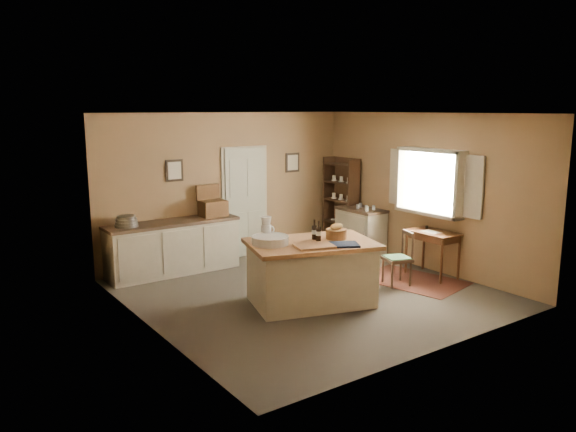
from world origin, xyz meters
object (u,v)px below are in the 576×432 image
sideboard (173,245)px  desk_chair (397,259)px  right_cabinet (361,231)px  shelving_unit (342,202)px  work_island (310,271)px  writing_desk (433,238)px

sideboard → desk_chair: 3.74m
right_cabinet → shelving_unit: size_ratio=0.55×
sideboard → right_cabinet: sideboard is taller
desk_chair → shelving_unit: (0.97, 2.47, 0.48)m
work_island → shelving_unit: size_ratio=1.12×
sideboard → right_cabinet: (3.44, -0.92, -0.02)m
sideboard → desk_chair: size_ratio=2.69×
work_island → sideboard: size_ratio=0.89×
shelving_unit → sideboard: bearing=176.8°
writing_desk → shelving_unit: size_ratio=0.46×
writing_desk → desk_chair: 0.85m
desk_chair → right_cabinet: bearing=82.9°
sideboard → work_island: bearing=-69.1°
work_island → writing_desk: work_island is taller
work_island → desk_chair: (1.65, -0.11, -0.06)m
sideboard → writing_desk: sideboard is taller
writing_desk → desk_chair: size_ratio=0.99×
work_island → writing_desk: (2.46, -0.12, 0.18)m
work_island → right_cabinet: work_island is taller
shelving_unit → right_cabinet: bearing=-101.6°
writing_desk → right_cabinet: bearing=90.0°
sideboard → shelving_unit: 3.62m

